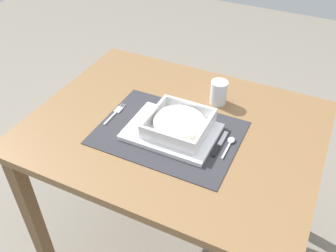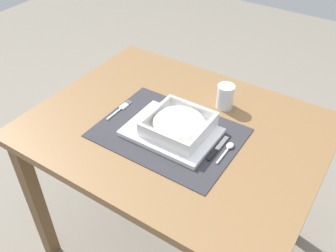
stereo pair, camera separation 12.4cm
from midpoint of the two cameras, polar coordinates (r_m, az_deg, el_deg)
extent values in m
plane|color=gray|center=(1.83, -1.28, -17.54)|extent=(6.00, 6.00, 0.00)
cube|color=brown|center=(1.30, -1.72, -0.45)|extent=(1.00, 0.78, 0.03)
cube|color=brown|center=(1.60, -22.37, -12.90)|extent=(0.05, 0.05, 0.69)
cube|color=brown|center=(1.94, -8.82, 0.98)|extent=(0.05, 0.05, 0.69)
cube|color=brown|center=(1.70, 17.73, -7.29)|extent=(0.05, 0.05, 0.69)
cube|color=#2D2D33|center=(1.26, -2.82, -1.12)|extent=(0.48, 0.35, 0.00)
cube|color=white|center=(1.24, -2.26, -1.01)|extent=(0.30, 0.21, 0.02)
cube|color=white|center=(1.24, -1.20, -0.40)|extent=(0.20, 0.20, 0.01)
cube|color=white|center=(1.26, -5.05, 1.68)|extent=(0.01, 0.20, 0.04)
cube|color=white|center=(1.19, 2.82, -0.73)|extent=(0.01, 0.20, 0.04)
cube|color=white|center=(1.16, -3.31, -2.13)|extent=(0.18, 0.01, 0.04)
cube|color=white|center=(1.29, 0.66, 2.88)|extent=(0.18, 0.01, 0.04)
cylinder|color=silver|center=(1.23, -1.22, 0.29)|extent=(0.17, 0.17, 0.03)
cube|color=silver|center=(1.33, -11.59, 1.05)|extent=(0.01, 0.08, 0.00)
cube|color=silver|center=(1.37, -10.25, 2.38)|extent=(0.02, 0.04, 0.00)
cylinder|color=silver|center=(1.39, -9.89, 3.08)|extent=(0.00, 0.02, 0.00)
cylinder|color=silver|center=(1.39, -9.62, 3.00)|extent=(0.00, 0.02, 0.00)
cylinder|color=silver|center=(1.38, -9.36, 2.92)|extent=(0.00, 0.02, 0.00)
cube|color=silver|center=(1.19, 6.02, -3.98)|extent=(0.01, 0.08, 0.00)
ellipsoid|color=silver|center=(1.22, 6.98, -2.24)|extent=(0.02, 0.03, 0.01)
cube|color=black|center=(1.18, 4.46, -4.01)|extent=(0.01, 0.06, 0.01)
cube|color=silver|center=(1.23, 5.60, -2.13)|extent=(0.01, 0.07, 0.00)
cube|color=#59331E|center=(1.17, 2.85, -4.67)|extent=(0.01, 0.05, 0.01)
cube|color=silver|center=(1.21, 4.14, -2.64)|extent=(0.01, 0.08, 0.00)
cylinder|color=white|center=(1.37, 5.30, 5.09)|extent=(0.06, 0.06, 0.09)
cylinder|color=maroon|center=(1.38, 5.26, 4.58)|extent=(0.05, 0.05, 0.06)
camera|label=1|loc=(0.06, -92.86, -2.36)|focal=39.45mm
camera|label=2|loc=(0.06, 87.14, 2.36)|focal=39.45mm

